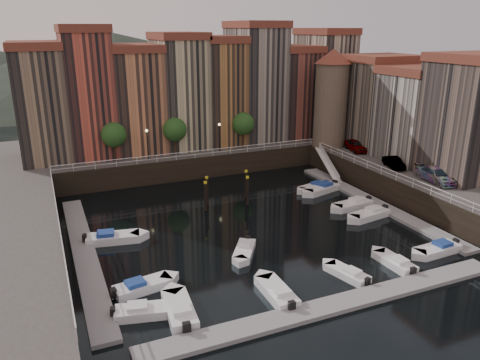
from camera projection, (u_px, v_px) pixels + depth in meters
name	position (u px, v px, depth m)	size (l,w,h in m)	color
ground	(243.00, 223.00, 49.35)	(200.00, 200.00, 0.00)	black
quay_far	(175.00, 151.00, 71.55)	(80.00, 20.00, 3.00)	black
quay_right	(457.00, 181.00, 57.71)	(20.00, 36.00, 3.00)	black
dock_left	(84.00, 253.00, 42.31)	(2.00, 28.00, 0.35)	gray
dock_right	(374.00, 202.00, 54.54)	(2.00, 28.00, 0.35)	gray
dock_near	(336.00, 305.00, 34.48)	(30.00, 2.00, 0.35)	gray
mountains	(104.00, 67.00, 143.43)	(145.00, 100.00, 18.00)	#2D382D
far_terrace	(199.00, 90.00, 67.67)	(48.70, 10.30, 17.50)	#806951
right_terrace	(421.00, 110.00, 59.68)	(9.30, 24.30, 14.00)	#77695A
corner_tower	(331.00, 97.00, 66.36)	(5.20, 5.20, 13.80)	#6B5B4C
promenade_trees	(180.00, 129.00, 62.66)	(21.20, 3.20, 5.20)	black
street_lamps	(184.00, 136.00, 62.13)	(10.36, 0.36, 4.18)	black
railings	(226.00, 176.00, 52.43)	(36.08, 34.04, 0.52)	white
gangway	(328.00, 163.00, 63.93)	(2.78, 8.32, 3.73)	white
mooring_pilings	(227.00, 191.00, 53.89)	(6.23, 2.59, 3.78)	black
boat_left_0	(144.00, 311.00, 33.35)	(4.78, 2.64, 1.07)	white
boat_left_1	(142.00, 286.00, 36.52)	(4.88, 2.45, 1.09)	white
boat_left_2	(112.00, 238.00, 44.80)	(5.41, 2.79, 1.21)	white
boat_right_0	(438.00, 249.00, 42.61)	(4.86, 1.97, 1.11)	white
boat_right_1	(370.00, 214.00, 50.53)	(5.15, 2.56, 1.16)	white
boat_right_2	(353.00, 204.00, 53.29)	(5.11, 2.35, 1.15)	white
boat_right_3	(322.00, 189.00, 58.43)	(5.40, 3.16, 1.21)	white
boat_right_4	(315.00, 187.00, 59.17)	(4.65, 2.55, 1.04)	white
boat_near_0	(180.00, 311.00, 33.36)	(2.32, 5.26, 1.19)	white
boat_near_1	(277.00, 293.00, 35.66)	(1.86, 4.90, 1.12)	white
boat_near_2	(348.00, 274.00, 38.50)	(2.45, 4.23, 0.95)	white
boat_near_3	(395.00, 262.00, 40.31)	(1.73, 4.41, 1.01)	white
car_a	(356.00, 146.00, 65.37)	(1.89, 4.70, 1.60)	gray
car_b	(394.00, 163.00, 57.56)	(1.40, 4.03, 1.33)	gray
car_c	(436.00, 176.00, 52.31)	(2.23, 5.49, 1.59)	gray
boat_extra_227	(245.00, 250.00, 42.54)	(3.52, 4.23, 0.99)	white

